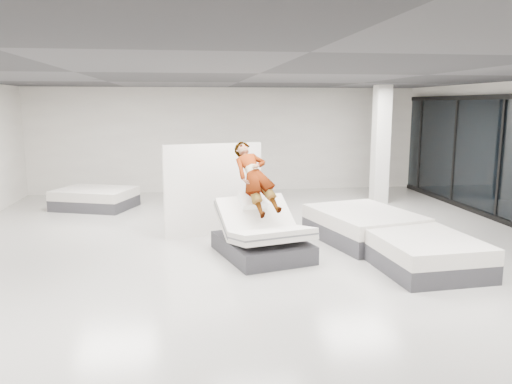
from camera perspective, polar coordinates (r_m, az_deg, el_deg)
room at (r=8.67m, az=0.38°, el=2.77°), size 14.00×14.04×3.20m
hero_bed at (r=8.95m, az=0.72°, el=-5.23°), size 1.76×2.07×1.10m
person at (r=9.07m, az=-0.08°, el=0.18°), size 0.96×1.56×1.40m
remote at (r=8.87m, az=2.11°, el=-1.28°), size 0.09×0.15×0.08m
divider_panel at (r=10.34m, az=-4.85°, el=0.27°), size 2.04×0.64×1.90m
flat_bed_right_far at (r=10.19m, az=12.20°, el=-3.79°), size 2.11×2.51×0.60m
flat_bed_right_near at (r=8.77m, az=18.48°, el=-6.52°), size 1.64×2.11×0.55m
flat_bed_left_far at (r=13.70m, az=-17.91°, el=-0.71°), size 2.26×1.98×0.52m
column at (r=14.06m, az=14.06°, el=5.25°), size 0.40×0.40×3.20m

